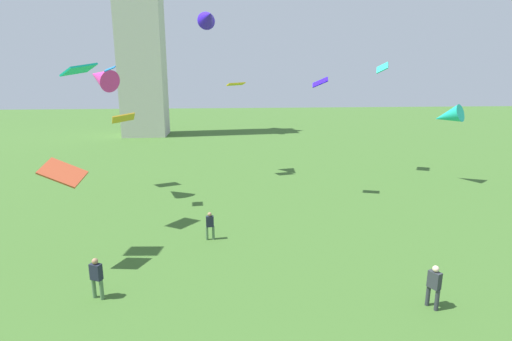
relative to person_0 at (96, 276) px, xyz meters
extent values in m
cube|color=beige|center=(-6.48, 48.85, 19.04)|extent=(6.58, 6.58, 40.08)
cylinder|color=#51754C|center=(-0.17, 0.09, -0.58)|extent=(0.16, 0.16, 0.85)
cylinder|color=#51754C|center=(0.17, -0.09, -0.58)|extent=(0.16, 0.16, 0.85)
cube|color=#1E2333|center=(0.00, 0.00, 0.18)|extent=(0.53, 0.44, 0.67)
sphere|color=#A37556|center=(0.00, 0.00, 0.64)|extent=(0.25, 0.25, 0.25)
cylinder|color=#2D3338|center=(13.07, -1.79, -0.57)|extent=(0.16, 0.16, 0.86)
cylinder|color=#2D3338|center=(13.24, -2.15, -0.57)|extent=(0.16, 0.16, 0.86)
cube|color=#2D3338|center=(13.16, -1.97, 0.19)|extent=(0.44, 0.53, 0.68)
sphere|color=beige|center=(13.16, -1.97, 0.66)|extent=(0.25, 0.25, 0.25)
cylinder|color=#51754C|center=(4.26, 5.51, -0.62)|extent=(0.14, 0.14, 0.77)
cylinder|color=#51754C|center=(4.61, 5.54, -0.62)|extent=(0.14, 0.14, 0.77)
cube|color=#1E2333|center=(4.44, 5.52, 0.07)|extent=(0.43, 0.27, 0.61)
sphere|color=#A37556|center=(4.44, 5.52, 0.49)|extent=(0.22, 0.22, 0.22)
cube|color=#BC4829|center=(-1.88, 2.65, 3.68)|extent=(1.90, 1.25, 1.20)
cone|color=#1DBAA5|center=(24.26, 16.07, 4.73)|extent=(2.66, 2.85, 2.06)
cube|color=gold|center=(6.65, 19.76, 7.34)|extent=(1.67, 1.34, 0.34)
cube|color=#0FBAAD|center=(-2.35, 7.49, 8.23)|extent=(1.86, 2.06, 0.76)
cone|color=#3516E0|center=(4.40, 20.32, 12.89)|extent=(1.99, 2.63, 1.84)
cube|color=blue|center=(-1.71, 11.25, 8.37)|extent=(0.79, 1.02, 0.44)
cube|color=#27C8AC|center=(20.09, 20.30, 8.79)|extent=(1.42, 1.91, 1.12)
cube|color=gold|center=(-2.51, 17.06, 4.72)|extent=(1.94, 1.71, 0.93)
cube|color=#290EE4|center=(12.39, 13.05, 7.53)|extent=(1.19, 1.16, 0.79)
cone|color=#E13097|center=(-3.11, 14.06, 7.86)|extent=(2.90, 2.82, 2.04)
camera|label=1|loc=(5.00, -14.59, 7.66)|focal=26.91mm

